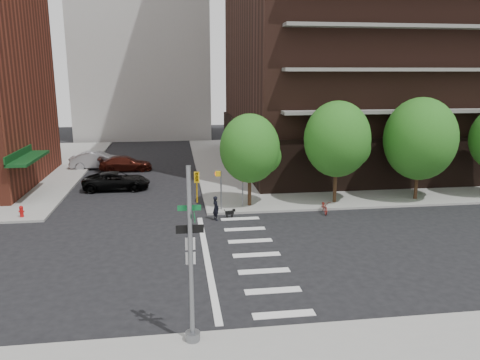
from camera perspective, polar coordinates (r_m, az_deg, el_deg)
The scene contains 15 objects.
ground at distance 23.51m, azimuth -5.29°, elevation -9.46°, with size 120.00×120.00×0.00m, color black.
sidewalk_ne at distance 50.80m, azimuth 17.08°, elevation 2.34°, with size 39.00×33.00×0.15m, color gray.
crosswalk at distance 23.69m, azimuth 0.11°, elevation -9.21°, with size 3.85×13.00×0.01m.
tree_a at distance 31.00m, azimuth 1.19°, elevation 3.87°, with size 4.00×4.00×5.90m.
tree_b at distance 32.42m, azimuth 11.77°, elevation 4.90°, with size 4.50×4.50×6.65m.
tree_c at distance 34.90m, azimuth 21.11°, elevation 4.70°, with size 5.00×5.00×6.80m.
traffic_signal at distance 15.54m, azimuth -5.88°, elevation -10.82°, with size 0.90×0.75×6.00m.
pedestrian_signal at distance 30.64m, azimuth -1.76°, elevation -0.42°, with size 2.18×0.67×2.60m.
fire_hydrant at distance 32.16m, azimuth -25.10°, elevation -3.42°, with size 0.24×0.24×0.73m.
parked_car_black at distance 37.65m, azimuth -14.82°, elevation -0.11°, with size 5.09×2.35×1.41m, color black.
parked_car_maroon at distance 44.66m, azimuth -13.77°, elevation 1.96°, with size 4.83×1.96×1.40m, color #36110B.
parked_car_silver at distance 46.34m, azimuth -16.94°, elevation 2.33°, with size 5.06×1.76×1.67m, color #94959A.
scooter at distance 30.98m, azimuth 10.27°, elevation -3.21°, with size 0.56×1.62×0.85m, color maroon.
dog_walker at distance 29.00m, azimuth -2.97°, elevation -3.44°, with size 0.37×0.56×1.53m, color black.
dog at distance 29.52m, azimuth -1.22°, elevation -3.98°, with size 0.65×0.28×0.54m.
Camera 1 is at (-0.88, -21.72, 8.96)m, focal length 35.00 mm.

